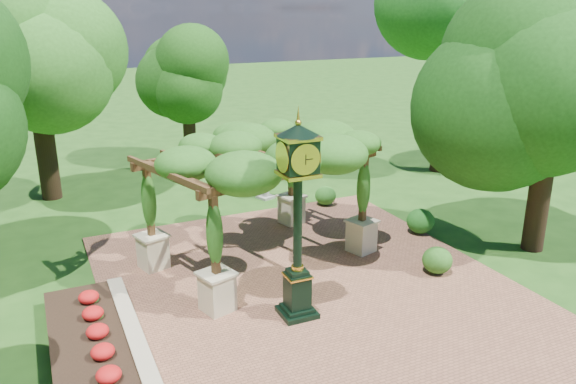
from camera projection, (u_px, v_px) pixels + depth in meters
name	position (u px, v px, depth m)	size (l,w,h in m)	color
ground	(332.00, 308.00, 13.49)	(120.00, 120.00, 0.00)	#1E4714
brick_plaza	(313.00, 289.00, 14.35)	(10.00, 12.00, 0.04)	brown
border_wall	(133.00, 335.00, 12.02)	(0.35, 5.00, 0.40)	#C6B793
flower_bed	(89.00, 346.00, 11.66)	(1.50, 5.00, 0.36)	red
pedestal_clock	(298.00, 205.00, 12.29)	(0.92, 0.92, 4.62)	black
pergola	(259.00, 156.00, 15.11)	(6.74, 5.24, 3.73)	beige
sundial	(266.00, 187.00, 21.16)	(0.69, 0.69, 0.98)	gray
shrub_front	(437.00, 260.00, 15.12)	(0.81, 0.81, 0.73)	#265B1A
shrub_mid	(420.00, 221.00, 17.80)	(0.88, 0.88, 0.79)	#1B5818
shrub_back	(325.00, 196.00, 20.37)	(0.77, 0.77, 0.69)	#2A691E
tree_west_far	(30.00, 33.00, 19.44)	(4.39, 4.39, 8.83)	black
tree_north	(186.00, 67.00, 25.26)	(3.28, 3.28, 6.35)	#342114
tree_east_far	(453.00, 1.00, 22.72)	(4.56, 4.56, 10.39)	#331F13
tree_east_near	(557.00, 73.00, 15.21)	(4.48, 4.48, 7.56)	#321E14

